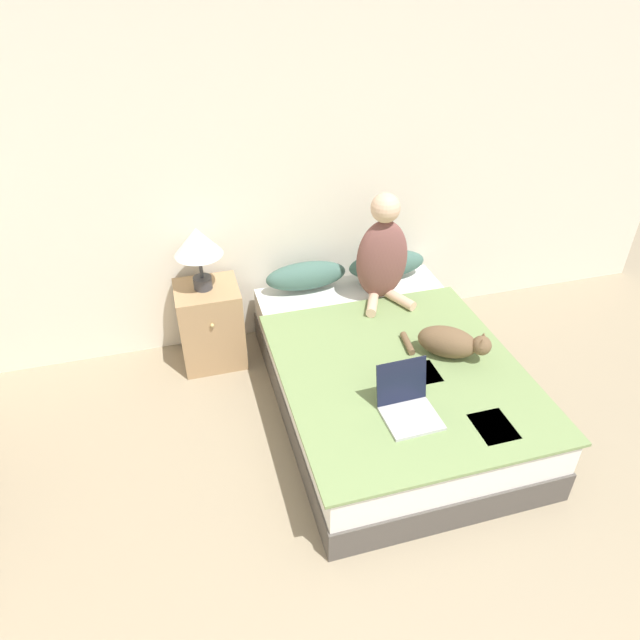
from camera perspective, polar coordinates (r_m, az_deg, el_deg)
name	(u,v)px	position (r m, az deg, el deg)	size (l,w,h in m)	color
wall_back	(292,170)	(4.01, -2.81, 14.74)	(6.20, 0.05, 2.55)	silver
bed	(388,379)	(3.74, 6.81, -5.92)	(1.44, 2.02, 0.45)	#4C4742
pillow_near	(306,276)	(4.15, -1.40, 4.45)	(0.59, 0.20, 0.21)	#42665B
pillow_far	(387,264)	(4.33, 6.69, 5.55)	(0.59, 0.20, 0.21)	#42665B
person_sitting	(383,255)	(3.96, 6.28, 6.51)	(0.37, 0.36, 0.78)	brown
cat_tabby	(451,342)	(3.58, 12.92, -2.18)	(0.45, 0.43, 0.20)	brown
laptop_open	(408,405)	(3.16, 8.77, -8.40)	(0.30, 0.32, 0.27)	#B7B7BC
nightstand	(211,325)	(4.13, -10.87, -0.46)	(0.44, 0.42, 0.61)	tan
table_lamp	(198,244)	(3.81, -12.14, 7.40)	(0.32, 0.32, 0.45)	#38383D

